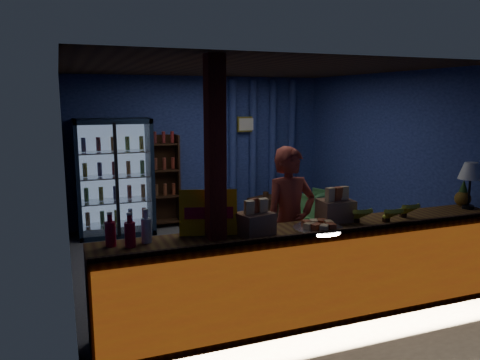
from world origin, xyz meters
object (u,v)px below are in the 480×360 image
object	(u,v)px
shopkeeper	(290,223)
green_chair	(315,206)
table_lamp	(471,173)
pastry_tray	(318,227)

from	to	relation	value
shopkeeper	green_chair	xyz separation A→B (m)	(1.92, 2.75, -0.57)
green_chair	table_lamp	xyz separation A→B (m)	(0.15, -3.23, 1.09)
pastry_tray	table_lamp	size ratio (longest dim) A/B	0.90
table_lamp	pastry_tray	bearing A→B (deg)	-175.91
green_chair	table_lamp	world-z (taller)	table_lamp
green_chair	pastry_tray	size ratio (longest dim) A/B	1.28
green_chair	shopkeeper	bearing A→B (deg)	36.10
shopkeeper	pastry_tray	xyz separation A→B (m)	(-0.02, -0.63, 0.12)
table_lamp	green_chair	bearing A→B (deg)	92.66
shopkeeper	pastry_tray	size ratio (longest dim) A/B	3.48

